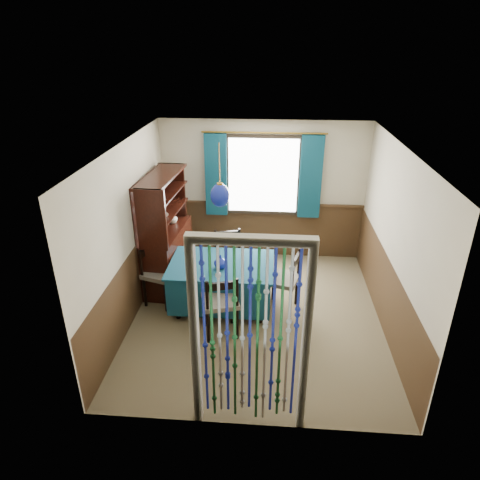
# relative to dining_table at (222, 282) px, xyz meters

# --- Properties ---
(floor) EXTENTS (4.00, 4.00, 0.00)m
(floor) POSITION_rel_dining_table_xyz_m (0.54, -0.20, -0.43)
(floor) COLOR brown
(floor) RESTS_ON ground
(ceiling) EXTENTS (4.00, 4.00, 0.00)m
(ceiling) POSITION_rel_dining_table_xyz_m (0.54, -0.20, 2.07)
(ceiling) COLOR silver
(ceiling) RESTS_ON ground
(wall_back) EXTENTS (3.60, 0.00, 3.60)m
(wall_back) POSITION_rel_dining_table_xyz_m (0.54, 1.80, 0.82)
(wall_back) COLOR beige
(wall_back) RESTS_ON ground
(wall_front) EXTENTS (3.60, 0.00, 3.60)m
(wall_front) POSITION_rel_dining_table_xyz_m (0.54, -2.20, 0.82)
(wall_front) COLOR beige
(wall_front) RESTS_ON ground
(wall_left) EXTENTS (0.00, 4.00, 4.00)m
(wall_left) POSITION_rel_dining_table_xyz_m (-1.26, -0.20, 0.82)
(wall_left) COLOR beige
(wall_left) RESTS_ON ground
(wall_right) EXTENTS (0.00, 4.00, 4.00)m
(wall_right) POSITION_rel_dining_table_xyz_m (2.34, -0.20, 0.82)
(wall_right) COLOR beige
(wall_right) RESTS_ON ground
(wainscot_back) EXTENTS (3.60, 0.00, 3.60)m
(wainscot_back) POSITION_rel_dining_table_xyz_m (0.54, 1.79, 0.07)
(wainscot_back) COLOR #3B2716
(wainscot_back) RESTS_ON ground
(wainscot_front) EXTENTS (3.60, 0.00, 3.60)m
(wainscot_front) POSITION_rel_dining_table_xyz_m (0.54, -2.18, 0.07)
(wainscot_front) COLOR #3B2716
(wainscot_front) RESTS_ON ground
(wainscot_left) EXTENTS (0.00, 4.00, 4.00)m
(wainscot_left) POSITION_rel_dining_table_xyz_m (-1.25, -0.20, 0.07)
(wainscot_left) COLOR #3B2716
(wainscot_left) RESTS_ON ground
(wainscot_right) EXTENTS (0.00, 4.00, 4.00)m
(wainscot_right) POSITION_rel_dining_table_xyz_m (2.32, -0.20, 0.07)
(wainscot_right) COLOR #3B2716
(wainscot_right) RESTS_ON ground
(window) EXTENTS (1.32, 0.12, 1.42)m
(window) POSITION_rel_dining_table_xyz_m (0.54, 1.75, 1.12)
(window) COLOR black
(window) RESTS_ON wall_back
(doorway) EXTENTS (1.16, 0.12, 2.18)m
(doorway) POSITION_rel_dining_table_xyz_m (0.54, -2.14, 0.62)
(doorway) COLOR silver
(doorway) RESTS_ON ground
(dining_table) EXTENTS (1.53, 1.06, 0.73)m
(dining_table) POSITION_rel_dining_table_xyz_m (0.00, 0.00, 0.00)
(dining_table) COLOR #0E384C
(dining_table) RESTS_ON floor
(chair_near) EXTENTS (0.57, 0.56, 0.95)m
(chair_near) POSITION_rel_dining_table_xyz_m (0.06, -0.68, 0.08)
(chair_near) COLOR black
(chair_near) RESTS_ON floor
(chair_far) EXTENTS (0.55, 0.53, 0.94)m
(chair_far) POSITION_rel_dining_table_xyz_m (0.04, 0.62, 0.07)
(chair_far) COLOR black
(chair_far) RESTS_ON floor
(chair_left) EXTENTS (0.56, 0.58, 0.94)m
(chair_left) POSITION_rel_dining_table_xyz_m (-0.97, 0.05, 0.07)
(chair_left) COLOR black
(chair_left) RESTS_ON floor
(chair_right) EXTENTS (0.56, 0.57, 0.95)m
(chair_right) POSITION_rel_dining_table_xyz_m (0.92, -0.00, 0.08)
(chair_right) COLOR black
(chair_right) RESTS_ON floor
(sideboard) EXTENTS (0.58, 1.44, 1.84)m
(sideboard) POSITION_rel_dining_table_xyz_m (-1.00, 0.69, 0.21)
(sideboard) COLOR black
(sideboard) RESTS_ON floor
(pendant_lamp) EXTENTS (0.26, 0.26, 0.88)m
(pendant_lamp) POSITION_rel_dining_table_xyz_m (0.00, 0.00, 1.36)
(pendant_lamp) COLOR olive
(pendant_lamp) RESTS_ON ceiling
(vase_table) EXTENTS (0.22, 0.22, 0.18)m
(vase_table) POSITION_rel_dining_table_xyz_m (0.00, -0.12, 0.39)
(vase_table) COLOR navy
(vase_table) RESTS_ON dining_table
(bowl_shelf) EXTENTS (0.24, 0.24, 0.05)m
(bowl_shelf) POSITION_rel_dining_table_xyz_m (-0.94, 0.45, 0.86)
(bowl_shelf) COLOR beige
(bowl_shelf) RESTS_ON sideboard
(vase_sideboard) EXTENTS (0.19, 0.19, 0.19)m
(vase_sideboard) POSITION_rel_dining_table_xyz_m (-0.94, 1.02, 0.59)
(vase_sideboard) COLOR beige
(vase_sideboard) RESTS_ON sideboard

